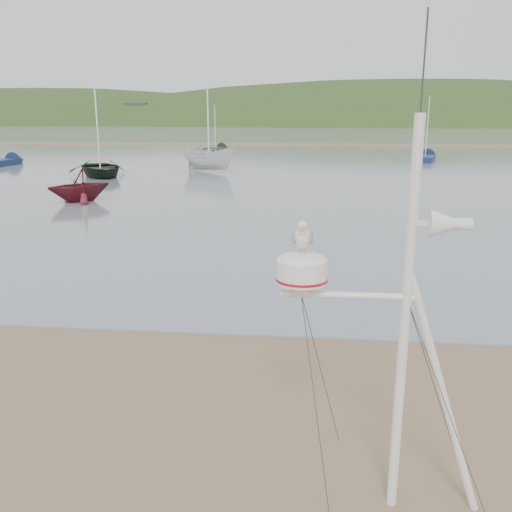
# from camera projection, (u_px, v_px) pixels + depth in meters

# --- Properties ---
(ground) EXTENTS (560.00, 560.00, 0.00)m
(ground) POSITION_uv_depth(u_px,v_px,m) (96.00, 456.00, 6.91)
(ground) COLOR brown
(ground) RESTS_ON ground
(water) EXTENTS (560.00, 256.00, 0.04)m
(water) POSITION_uv_depth(u_px,v_px,m) (301.00, 131.00, 133.89)
(water) COLOR slate
(water) RESTS_ON ground
(sandbar) EXTENTS (560.00, 7.00, 0.07)m
(sandbar) POSITION_uv_depth(u_px,v_px,m) (292.00, 145.00, 74.23)
(sandbar) COLOR brown
(sandbar) RESTS_ON water
(hill_ridge) EXTENTS (620.00, 180.00, 80.00)m
(hill_ridge) POSITION_uv_depth(u_px,v_px,m) (348.00, 170.00, 236.21)
(hill_ridge) COLOR #263D19
(hill_ridge) RESTS_ON ground
(far_cottages) EXTENTS (294.40, 6.30, 8.00)m
(far_cottages) POSITION_uv_depth(u_px,v_px,m) (314.00, 114.00, 194.16)
(far_cottages) COLOR beige
(far_cottages) RESTS_ON ground
(mast_rig) EXTENTS (2.28, 2.44, 5.15)m
(mast_rig) POSITION_uv_depth(u_px,v_px,m) (393.00, 406.00, 5.71)
(mast_rig) COLOR white
(mast_rig) RESTS_ON ground
(boat_dark) EXTENTS (3.91, 2.92, 5.42)m
(boat_dark) POSITION_uv_depth(u_px,v_px,m) (98.00, 136.00, 36.52)
(boat_dark) COLOR black
(boat_dark) RESTS_ON water
(boat_red) EXTENTS (2.99, 3.00, 3.05)m
(boat_red) POSITION_uv_depth(u_px,v_px,m) (78.00, 170.00, 26.25)
(boat_red) COLOR maroon
(boat_red) RESTS_ON water
(boat_white) EXTENTS (2.63, 2.61, 4.96)m
(boat_white) POSITION_uv_depth(u_px,v_px,m) (208.00, 138.00, 39.64)
(boat_white) COLOR silver
(boat_white) RESTS_ON water
(sailboat_blue_near) EXTENTS (1.94, 6.33, 6.23)m
(sailboat_blue_near) POSITION_uv_depth(u_px,v_px,m) (8.00, 162.00, 45.75)
(sailboat_blue_near) COLOR #15234A
(sailboat_blue_near) RESTS_ON ground
(sailboat_dark_mid) EXTENTS (2.38, 5.68, 5.54)m
(sailboat_dark_mid) POSITION_uv_depth(u_px,v_px,m) (219.00, 149.00, 62.41)
(sailboat_dark_mid) COLOR black
(sailboat_dark_mid) RESTS_ON ground
(sailboat_blue_far) EXTENTS (3.21, 6.43, 6.24)m
(sailboat_blue_far) POSITION_uv_depth(u_px,v_px,m) (427.00, 157.00, 50.50)
(sailboat_blue_far) COLOR #15234A
(sailboat_blue_far) RESTS_ON ground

